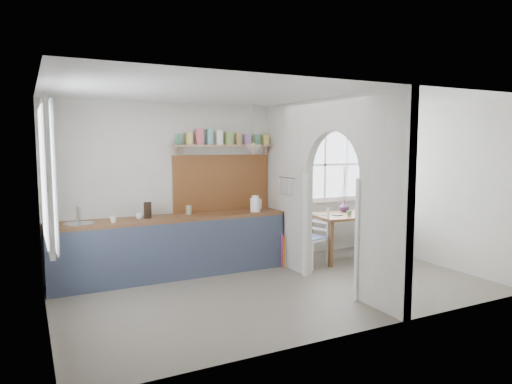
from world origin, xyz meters
name	(u,v)px	position (x,y,z in m)	size (l,w,h in m)	color
floor	(282,289)	(0.00, 0.00, 0.00)	(5.80, 3.20, 0.01)	#6E6356
ceiling	(283,96)	(0.00, 0.00, 2.60)	(5.80, 3.20, 0.01)	#BBB8AD
walls	(282,195)	(0.00, 0.00, 1.30)	(5.81, 3.21, 2.60)	#BBB8AD
partition	(323,181)	(0.70, 0.06, 1.45)	(0.12, 3.20, 2.60)	#BBB8AD
kitchen_window	(44,175)	(-2.87, 0.00, 1.65)	(0.10, 1.16, 1.50)	white
nook_window	(325,165)	(1.80, 1.56, 1.60)	(1.76, 0.10, 1.30)	white
counter	(172,246)	(-1.13, 1.33, 0.46)	(3.50, 0.60, 0.90)	brown
sink	(79,224)	(-2.43, 1.30, 0.89)	(0.40, 0.40, 0.02)	#B4BBC5
backsplash	(222,183)	(-0.20, 1.58, 1.35)	(1.65, 0.03, 0.90)	brown
shelf	(224,142)	(-0.21, 1.49, 2.01)	(1.75, 0.20, 0.21)	tan
pendant_lamp	(254,150)	(0.15, 1.15, 1.88)	(0.26, 0.26, 0.16)	beige
utensil_rail	(287,178)	(0.61, 0.90, 1.45)	(0.02, 0.02, 0.50)	#B4BBC5
dining_table	(349,236)	(1.88, 0.92, 0.39)	(1.25, 0.83, 0.78)	brown
chair_left	(311,237)	(1.02, 0.84, 0.48)	(0.43, 0.43, 0.95)	white
chair_right	(387,228)	(2.80, 1.00, 0.46)	(0.42, 0.42, 0.91)	white
kettle	(255,204)	(0.20, 1.19, 1.03)	(0.22, 0.17, 0.26)	white
mug_a	(113,219)	(-2.00, 1.17, 0.95)	(0.10, 0.10, 0.09)	white
mug_b	(139,216)	(-1.61, 1.33, 0.94)	(0.11, 0.11, 0.09)	silver
knife_block	(148,210)	(-1.48, 1.36, 1.01)	(0.10, 0.14, 0.23)	black
jar	(189,210)	(-0.84, 1.38, 0.97)	(0.09, 0.09, 0.14)	#7C765B
towel_magenta	(282,250)	(0.58, 1.00, 0.28)	(0.02, 0.03, 0.52)	#DA2691
towel_orange	(284,252)	(0.58, 0.93, 0.25)	(0.02, 0.03, 0.52)	#C77116
bowl	(365,211)	(2.15, 0.84, 0.82)	(0.32, 0.32, 0.08)	silver
table_cup	(349,213)	(1.74, 0.76, 0.82)	(0.09, 0.09, 0.09)	#5C9A5A
plate	(337,215)	(1.60, 0.92, 0.79)	(0.18, 0.18, 0.02)	#363332
vase	(344,207)	(1.96, 1.18, 0.87)	(0.18, 0.18, 0.19)	#44284B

